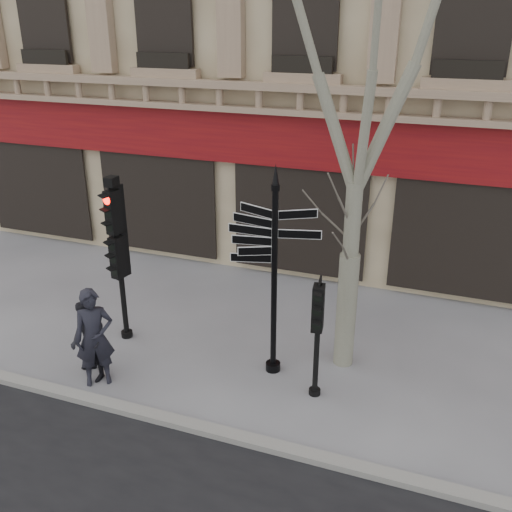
% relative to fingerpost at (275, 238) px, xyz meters
% --- Properties ---
extents(ground, '(80.00, 80.00, 0.00)m').
position_rel_fingerpost_xyz_m(ground, '(-0.74, -0.69, -2.75)').
color(ground, slate).
rests_on(ground, ground).
extents(kerb, '(80.00, 0.25, 0.12)m').
position_rel_fingerpost_xyz_m(kerb, '(-0.74, -2.09, -2.69)').
color(kerb, gray).
rests_on(kerb, ground).
extents(fingerpost, '(1.84, 1.84, 4.09)m').
position_rel_fingerpost_xyz_m(fingerpost, '(0.00, 0.00, 0.00)').
color(fingerpost, black).
rests_on(fingerpost, ground).
extents(traffic_signal_main, '(0.43, 0.34, 3.53)m').
position_rel_fingerpost_xyz_m(traffic_signal_main, '(-3.34, 0.10, -0.52)').
color(traffic_signal_main, black).
rests_on(traffic_signal_main, ground).
extents(traffic_signal_secondary, '(0.41, 0.32, 2.22)m').
position_rel_fingerpost_xyz_m(traffic_signal_secondary, '(0.96, -0.46, -1.20)').
color(traffic_signal_secondary, black).
rests_on(traffic_signal_secondary, ground).
extents(plane_tree, '(3.38, 3.38, 8.99)m').
position_rel_fingerpost_xyz_m(plane_tree, '(1.22, 0.73, 3.56)').
color(plane_tree, gray).
rests_on(plane_tree, ground).
extents(pedestrian_a, '(0.84, 0.79, 1.92)m').
position_rel_fingerpost_xyz_m(pedestrian_a, '(-2.94, -1.49, -1.79)').
color(pedestrian_a, black).
rests_on(pedestrian_a, ground).
extents(pedestrian_b, '(0.98, 0.92, 1.60)m').
position_rel_fingerpost_xyz_m(pedestrian_b, '(-3.13, -1.42, -1.95)').
color(pedestrian_b, black).
rests_on(pedestrian_b, ground).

